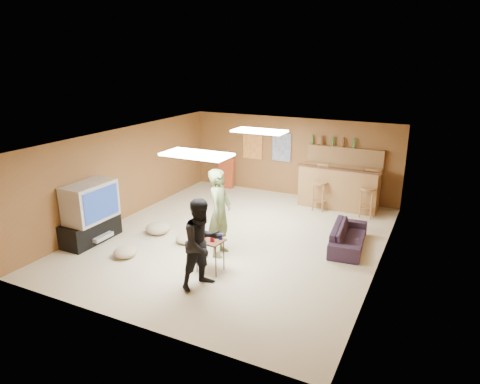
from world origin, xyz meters
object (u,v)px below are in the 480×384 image
at_px(bar_counter, 339,187).
at_px(tray_table, 210,255).
at_px(person_olive, 220,213).
at_px(sofa, 348,236).
at_px(person_black, 202,244).
at_px(tv_body, 90,202).

relative_size(bar_counter, tray_table, 3.17).
bearing_deg(person_olive, sofa, -65.12).
distance_m(person_black, sofa, 3.33).
xyz_separation_m(tv_body, person_olive, (2.72, 0.67, -0.02)).
xyz_separation_m(bar_counter, person_olive, (-1.43, -3.78, 0.33)).
bearing_deg(person_olive, tv_body, 95.44).
relative_size(tv_body, person_olive, 0.62).
relative_size(person_black, tray_table, 2.51).
xyz_separation_m(tv_body, person_black, (3.06, -0.56, -0.11)).
xyz_separation_m(sofa, tray_table, (-2.04, -2.17, 0.08)).
xyz_separation_m(person_black, tray_table, (-0.15, 0.52, -0.48)).
xyz_separation_m(person_olive, tray_table, (0.19, -0.71, -0.57)).
bearing_deg(tv_body, tray_table, -0.91).
bearing_deg(person_black, sofa, -11.01).
height_order(sofa, tray_table, tray_table).
relative_size(person_olive, sofa, 1.10).
distance_m(tv_body, bar_counter, 6.09).
height_order(bar_counter, sofa, bar_counter).
relative_size(bar_counter, person_olive, 1.14).
bearing_deg(tv_body, sofa, 23.26).
height_order(bar_counter, tray_table, bar_counter).
distance_m(person_black, tray_table, 0.72).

